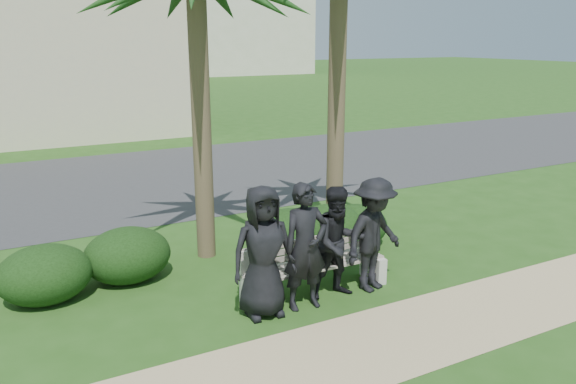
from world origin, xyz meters
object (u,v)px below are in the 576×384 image
park_bench (314,270)px  man_d (374,235)px  man_b (306,247)px  man_c (339,243)px  man_a (263,252)px

park_bench → man_d: (0.84, -0.32, 0.52)m
man_b → man_c: man_b is taller
man_c → man_d: 0.60m
man_a → man_c: bearing=4.1°
man_a → man_b: man_a is taller
man_a → man_d: bearing=2.4°
man_a → man_d: 1.81m
park_bench → man_b: size_ratio=1.24×
man_a → man_b: (0.62, -0.08, -0.01)m
man_b → park_bench: bearing=47.0°
man_c → man_d: (0.59, -0.05, 0.03)m
man_b → man_d: bearing=3.8°
man_b → man_c: size_ratio=1.09×
park_bench → man_a: bearing=-164.2°
park_bench → man_d: 1.03m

